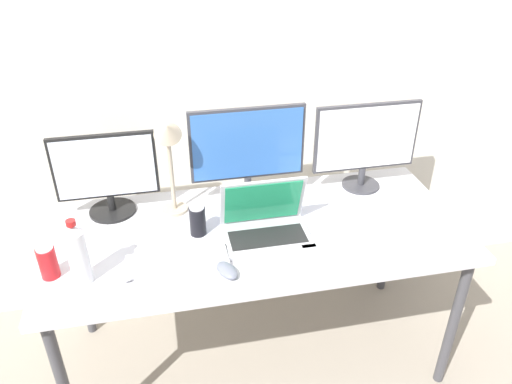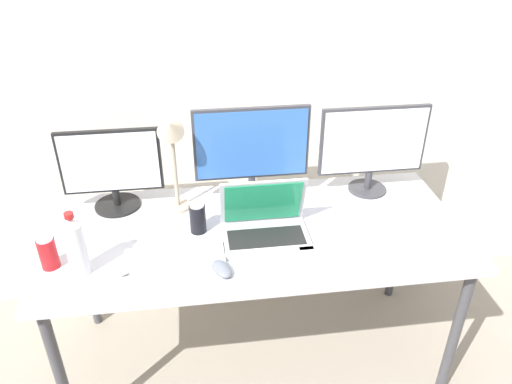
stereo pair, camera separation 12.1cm
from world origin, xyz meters
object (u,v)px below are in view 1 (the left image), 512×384
Objects in this scene: work_desk at (256,241)px; water_bottle at (78,254)px; monitor_left at (106,173)px; monitor_center at (248,151)px; desk_lamp at (169,150)px; keyboard_aux at (356,250)px; monitor_right at (366,142)px; laptop_silver at (265,223)px; mouse_by_keyboard at (127,272)px; soda_can_near_keyboard at (198,221)px; soda_can_by_laptop at (48,262)px; keyboard_main at (178,262)px; mouse_by_laptop at (227,270)px.

water_bottle reaches higher than work_desk.
monitor_center is at bearing -1.10° from monitor_left.
desk_lamp reaches higher than water_bottle.
monitor_center is at bearing 125.49° from keyboard_aux.
monitor_right reaches higher than laptop_silver.
laptop_silver reaches higher than mouse_by_keyboard.
monitor_left is at bearing 145.87° from soda_can_near_keyboard.
work_desk is 0.56m from mouse_by_keyboard.
desk_lamp is at bearing -175.07° from monitor_right.
laptop_silver is 2.74× the size of soda_can_by_laptop.
monitor_center is 0.91m from soda_can_by_laptop.
mouse_by_keyboard is (-0.18, -0.03, 0.01)m from keyboard_main.
monitor_right is at bearing 66.55° from keyboard_aux.
mouse_by_keyboard is 0.36m from mouse_by_laptop.
monitor_center reaches higher than mouse_by_laptop.
soda_can_near_keyboard is at bearing -164.19° from monitor_right.
keyboard_main is 0.20m from mouse_by_laptop.
laptop_silver is at bearing 150.07° from keyboard_aux.
monitor_right is 0.63m from laptop_silver.
keyboard_main is at bearing -92.54° from desk_lamp.
desk_lamp is (-0.16, 0.42, 0.30)m from mouse_by_laptop.
water_bottle is (-0.70, -0.14, 0.06)m from laptop_silver.
soda_can_near_keyboard is at bearing 175.18° from work_desk.
keyboard_main is 0.19m from mouse_by_keyboard.
soda_can_near_keyboard reaches higher than mouse_by_keyboard.
laptop_silver is at bearing 22.64° from mouse_by_keyboard.
water_bottle is at bearing 177.84° from keyboard_aux.
soda_can_by_laptop is at bearing -173.65° from laptop_silver.
monitor_center reaches higher than keyboard_main.
monitor_right reaches higher than water_bottle.
desk_lamp is at bearing 88.59° from keyboard_main.
water_bottle is at bearing -175.31° from keyboard_main.
monitor_center is 1.24× the size of keyboard_aux.
monitor_center is 3.97× the size of soda_can_near_keyboard.
soda_can_near_keyboard is (-0.58, 0.25, 0.05)m from keyboard_aux.
monitor_right is at bearing 25.62° from keyboard_main.
desk_lamp reaches higher than mouse_by_laptop.
laptop_silver is (0.01, -0.29, -0.18)m from monitor_center.
water_bottle reaches higher than soda_can_near_keyboard.
work_desk is at bearing -27.99° from desk_lamp.
laptop_silver is 0.82m from soda_can_by_laptop.
water_bottle reaches higher than mouse_by_keyboard.
mouse_by_laptop is 0.29m from soda_can_near_keyboard.
keyboard_main is at bearing -58.92° from monitor_left.
desk_lamp is at bearing 149.52° from keyboard_aux.
keyboard_aux is 3.21× the size of soda_can_by_laptop.
monitor_center is (0.01, 0.24, 0.30)m from work_desk.
mouse_by_laptop is (-0.16, -0.25, 0.08)m from work_desk.
mouse_by_keyboard is 0.51m from desk_lamp.
monitor_center is at bearing 49.14° from mouse_by_laptop.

